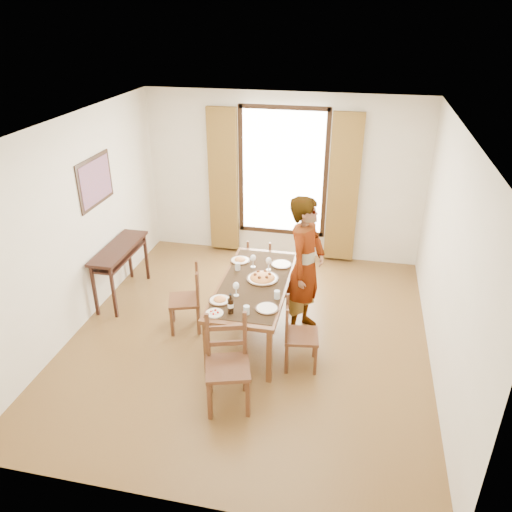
% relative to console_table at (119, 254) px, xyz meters
% --- Properties ---
extents(ground, '(5.00, 5.00, 0.00)m').
position_rel_console_table_xyz_m(ground, '(2.03, -0.60, -0.68)').
color(ground, '#482B16').
rests_on(ground, ground).
extents(room_shell, '(4.60, 5.10, 2.74)m').
position_rel_console_table_xyz_m(room_shell, '(2.03, -0.47, 0.86)').
color(room_shell, white).
rests_on(room_shell, ground).
extents(console_table, '(0.38, 1.20, 0.80)m').
position_rel_console_table_xyz_m(console_table, '(0.00, 0.00, 0.00)').
color(console_table, black).
rests_on(console_table, ground).
extents(dining_table, '(0.85, 1.91, 0.76)m').
position_rel_console_table_xyz_m(dining_table, '(2.07, -0.51, 0.01)').
color(dining_table, brown).
rests_on(dining_table, ground).
extents(chair_west, '(0.50, 0.50, 0.90)m').
position_rel_console_table_xyz_m(chair_west, '(1.19, -0.58, -0.27)').
color(chair_west, brown).
rests_on(chair_west, ground).
extents(chair_north, '(0.39, 0.39, 0.85)m').
position_rel_console_table_xyz_m(chair_north, '(1.93, 0.60, -0.29)').
color(chair_north, brown).
rests_on(chair_north, ground).
extents(chair_south, '(0.57, 0.57, 1.03)m').
position_rel_console_table_xyz_m(chair_south, '(2.07, -1.82, -0.20)').
color(chair_south, brown).
rests_on(chair_south, ground).
extents(chair_east, '(0.44, 0.44, 0.88)m').
position_rel_console_table_xyz_m(chair_east, '(2.72, -1.04, -0.28)').
color(chair_east, brown).
rests_on(chair_east, ground).
extents(man, '(0.92, 0.82, 1.86)m').
position_rel_console_table_xyz_m(man, '(2.68, -0.29, 0.24)').
color(man, '#989CA0').
rests_on(man, ground).
extents(plate_sw, '(0.27, 0.27, 0.05)m').
position_rel_console_table_xyz_m(plate_sw, '(1.77, -1.02, 0.10)').
color(plate_sw, silver).
rests_on(plate_sw, dining_table).
extents(plate_se, '(0.27, 0.27, 0.05)m').
position_rel_console_table_xyz_m(plate_se, '(2.34, -1.08, 0.10)').
color(plate_se, silver).
rests_on(plate_se, dining_table).
extents(plate_nw, '(0.27, 0.27, 0.05)m').
position_rel_console_table_xyz_m(plate_nw, '(1.76, 0.01, 0.10)').
color(plate_nw, silver).
rests_on(plate_nw, dining_table).
extents(plate_ne, '(0.27, 0.27, 0.05)m').
position_rel_console_table_xyz_m(plate_ne, '(2.33, 0.02, 0.10)').
color(plate_ne, silver).
rests_on(plate_ne, dining_table).
extents(pasta_platter, '(0.40, 0.40, 0.10)m').
position_rel_console_table_xyz_m(pasta_platter, '(2.16, -0.42, 0.12)').
color(pasta_platter, '#CB401A').
rests_on(pasta_platter, dining_table).
extents(caprese_plate, '(0.20, 0.20, 0.04)m').
position_rel_console_table_xyz_m(caprese_plate, '(1.79, -1.30, 0.09)').
color(caprese_plate, silver).
rests_on(caprese_plate, dining_table).
extents(wine_glass_a, '(0.08, 0.08, 0.18)m').
position_rel_console_table_xyz_m(wine_glass_a, '(1.93, -0.86, 0.16)').
color(wine_glass_a, white).
rests_on(wine_glass_a, dining_table).
extents(wine_glass_b, '(0.08, 0.08, 0.18)m').
position_rel_console_table_xyz_m(wine_glass_b, '(2.19, -0.15, 0.16)').
color(wine_glass_b, white).
rests_on(wine_glass_b, dining_table).
extents(wine_glass_c, '(0.08, 0.08, 0.18)m').
position_rel_console_table_xyz_m(wine_glass_c, '(1.97, -0.12, 0.16)').
color(wine_glass_c, white).
rests_on(wine_glass_c, dining_table).
extents(tumbler_a, '(0.07, 0.07, 0.10)m').
position_rel_console_table_xyz_m(tumbler_a, '(2.42, -0.82, 0.12)').
color(tumbler_a, silver).
rests_on(tumbler_a, dining_table).
extents(tumbler_b, '(0.07, 0.07, 0.10)m').
position_rel_console_table_xyz_m(tumbler_b, '(1.79, -0.23, 0.12)').
color(tumbler_b, silver).
rests_on(tumbler_b, dining_table).
extents(tumbler_c, '(0.07, 0.07, 0.10)m').
position_rel_console_table_xyz_m(tumbler_c, '(2.14, -1.22, 0.12)').
color(tumbler_c, silver).
rests_on(tumbler_c, dining_table).
extents(wine_bottle, '(0.07, 0.07, 0.25)m').
position_rel_console_table_xyz_m(wine_bottle, '(1.96, -1.24, 0.20)').
color(wine_bottle, black).
rests_on(wine_bottle, dining_table).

